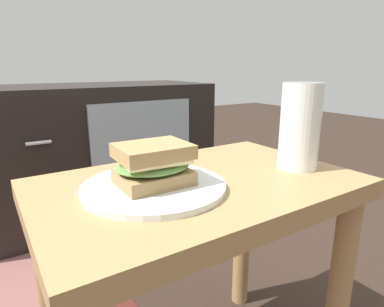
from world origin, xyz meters
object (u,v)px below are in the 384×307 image
Objects in this scene: tv_cabinet at (98,151)px; plate at (153,186)px; sandwich_front at (152,164)px; beer_glass at (300,129)px.

tv_cabinet reaches higher than plate.
beer_glass reaches higher than sandwich_front.
plate is (-0.19, -0.94, 0.17)m from tv_cabinet.
sandwich_front is at bearing 169.94° from beer_glass.
beer_glass is (0.29, -0.05, 0.07)m from plate.
tv_cabinet reaches higher than sandwich_front.
plate is at bearing -101.55° from tv_cabinet.
beer_glass reaches higher than plate.
sandwich_front reaches higher than plate.
tv_cabinet is 0.99m from sandwich_front.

